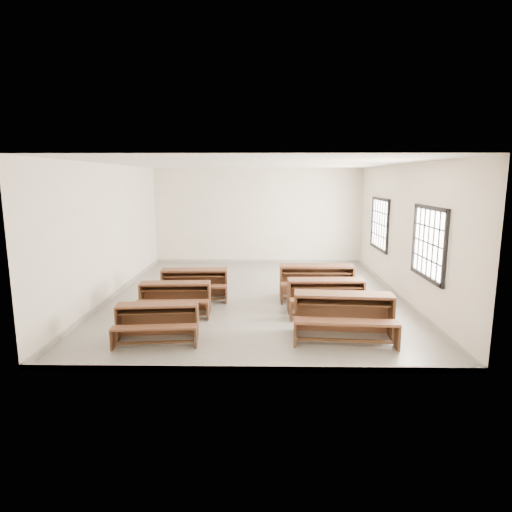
{
  "coord_description": "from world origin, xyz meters",
  "views": [
    {
      "loc": [
        0.16,
        -10.22,
        2.86
      ],
      "look_at": [
        0.0,
        0.0,
        1.0
      ],
      "focal_mm": 30.0,
      "sensor_mm": 36.0,
      "label": 1
    }
  ],
  "objects_px": {
    "desk_set_1": "(175,296)",
    "desk_set_3": "(343,312)",
    "desk_set_5": "(317,279)",
    "desk_set_0": "(157,319)",
    "desk_set_4": "(326,294)",
    "desk_set_2": "(194,281)"
  },
  "relations": [
    {
      "from": "desk_set_1",
      "to": "desk_set_3",
      "type": "bearing_deg",
      "value": -24.53
    },
    {
      "from": "desk_set_1",
      "to": "desk_set_3",
      "type": "xyz_separation_m",
      "value": [
        3.34,
        -1.32,
        0.08
      ]
    },
    {
      "from": "desk_set_5",
      "to": "desk_set_4",
      "type": "bearing_deg",
      "value": -87.12
    },
    {
      "from": "desk_set_2",
      "to": "desk_set_4",
      "type": "bearing_deg",
      "value": -23.79
    },
    {
      "from": "desk_set_2",
      "to": "desk_set_5",
      "type": "relative_size",
      "value": 0.91
    },
    {
      "from": "desk_set_1",
      "to": "desk_set_4",
      "type": "bearing_deg",
      "value": -1.58
    },
    {
      "from": "desk_set_0",
      "to": "desk_set_2",
      "type": "bearing_deg",
      "value": 79.43
    },
    {
      "from": "desk_set_2",
      "to": "desk_set_3",
      "type": "xyz_separation_m",
      "value": [
        3.11,
        -2.51,
        0.05
      ]
    },
    {
      "from": "desk_set_5",
      "to": "desk_set_1",
      "type": "bearing_deg",
      "value": -157.66
    },
    {
      "from": "desk_set_1",
      "to": "desk_set_2",
      "type": "relative_size",
      "value": 0.94
    },
    {
      "from": "desk_set_1",
      "to": "desk_set_4",
      "type": "distance_m",
      "value": 3.24
    },
    {
      "from": "desk_set_1",
      "to": "desk_set_5",
      "type": "height_order",
      "value": "desk_set_5"
    },
    {
      "from": "desk_set_4",
      "to": "desk_set_1",
      "type": "bearing_deg",
      "value": 179.95
    },
    {
      "from": "desk_set_2",
      "to": "desk_set_5",
      "type": "height_order",
      "value": "desk_set_5"
    },
    {
      "from": "desk_set_0",
      "to": "desk_set_3",
      "type": "distance_m",
      "value": 3.36
    },
    {
      "from": "desk_set_0",
      "to": "desk_set_4",
      "type": "distance_m",
      "value": 3.62
    },
    {
      "from": "desk_set_2",
      "to": "desk_set_4",
      "type": "relative_size",
      "value": 0.98
    },
    {
      "from": "desk_set_0",
      "to": "desk_set_2",
      "type": "relative_size",
      "value": 0.93
    },
    {
      "from": "desk_set_3",
      "to": "desk_set_4",
      "type": "height_order",
      "value": "desk_set_3"
    },
    {
      "from": "desk_set_0",
      "to": "desk_set_1",
      "type": "bearing_deg",
      "value": 84.08
    },
    {
      "from": "desk_set_5",
      "to": "desk_set_0",
      "type": "bearing_deg",
      "value": -138.49
    },
    {
      "from": "desk_set_5",
      "to": "desk_set_3",
      "type": "bearing_deg",
      "value": -86.12
    }
  ]
}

